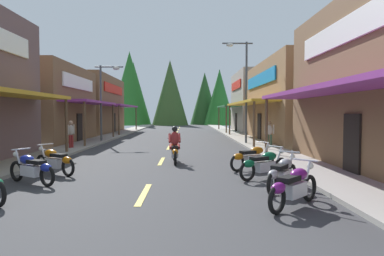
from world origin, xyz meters
name	(u,v)px	position (x,y,z in m)	size (l,w,h in m)	color
ground	(171,144)	(0.00, 23.33, -0.05)	(9.38, 76.65, 0.10)	#38383A
sidewalk_left	(91,142)	(-5.70, 23.33, 0.06)	(2.02, 76.65, 0.12)	gray
sidewalk_right	(251,142)	(5.70, 23.33, 0.06)	(2.02, 76.65, 0.12)	#9E9991
centerline_dashes	(173,140)	(0.00, 25.64, 0.01)	(0.16, 49.92, 0.01)	#E0C64C
storefront_left_middle	(23,104)	(-10.70, 23.93, 2.75)	(9.84, 9.29, 5.50)	brown
storefront_left_far	(79,105)	(-10.36, 35.59, 2.99)	(9.16, 12.02, 5.98)	brown
storefront_right_middle	(300,102)	(9.79, 25.18, 2.99)	(8.01, 13.37, 5.97)	olive
storefront_right_far	(269,102)	(10.39, 37.73, 3.36)	(9.21, 9.43, 6.72)	gray
streetlamp_left	(105,92)	(-4.77, 23.84, 3.66)	(2.02, 0.30, 5.54)	#474C51
streetlamp_right	(242,79)	(4.81, 21.96, 4.39)	(2.02, 0.30, 6.86)	#474C51
motorcycle_parked_right_0	(294,186)	(3.51, 6.72, 0.49)	(1.58, 1.58, 1.04)	black
motorcycle_parked_right_1	(282,173)	(3.72, 8.38, 0.49)	(1.32, 1.80, 1.04)	black
motorcycle_parked_right_2	(264,164)	(3.60, 10.03, 0.49)	(1.86, 1.23, 1.04)	black
motorcycle_parked_right_3	(252,157)	(3.55, 11.72, 0.49)	(1.88, 1.19, 1.04)	black
motorcycle_parked_left_2	(32,168)	(-3.50, 9.35, 0.49)	(1.86, 1.22, 1.04)	black
motorcycle_parked_left_3	(55,160)	(-3.43, 10.92, 0.49)	(1.82, 1.30, 1.04)	black
rider_cruising_lead	(175,148)	(0.60, 13.58, 0.66)	(0.60, 2.14, 1.57)	black
pedestrian_by_shop	(71,133)	(-5.59, 18.90, 0.97)	(0.38, 0.53, 1.68)	maroon
pedestrian_browsing	(270,133)	(6.08, 19.51, 0.95)	(0.54, 0.36, 1.65)	#3F593F
treeline_backdrop	(160,93)	(-3.89, 61.58, 5.85)	(22.52, 12.23, 13.18)	#264F23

